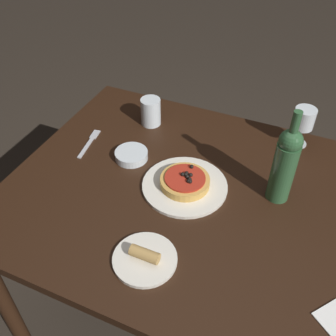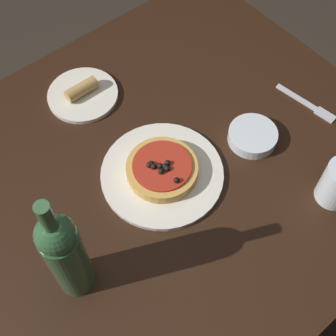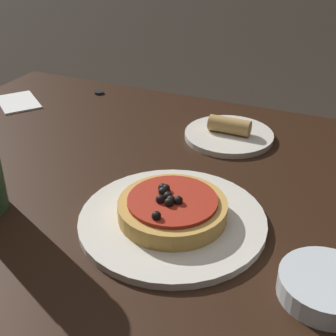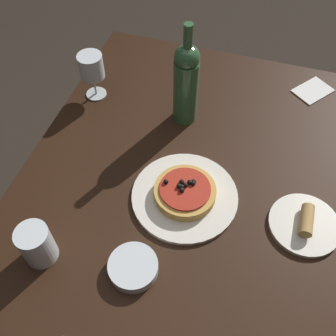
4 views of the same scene
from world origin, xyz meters
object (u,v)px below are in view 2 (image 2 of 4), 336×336
Objects in this scene: side_bowl at (253,136)px; fork at (309,105)px; dining_table at (147,196)px; side_plate at (83,94)px; wine_bottle at (65,254)px; dinner_plate at (162,174)px; pizza at (162,169)px.

side_bowl reaches higher than fork.
side_bowl is (-0.27, 0.08, 0.10)m from dining_table.
side_plate reaches higher than dining_table.
side_plate is (-0.29, -0.41, -0.13)m from wine_bottle.
side_bowl is at bearing 165.44° from dinner_plate.
wine_bottle is 2.76× the size of side_bowl.
dining_table is at bearing -158.66° from wine_bottle.
wine_bottle is (0.26, 0.10, 0.23)m from dining_table.
side_plate reaches higher than fork.
fork is (-0.47, 0.10, 0.09)m from dining_table.
wine_bottle reaches higher than dining_table.
dining_table is 10.33× the size of side_bowl.
side_bowl is (-0.24, 0.06, -0.01)m from pizza.
fork is (-0.73, -0.01, -0.14)m from wine_bottle.
dining_table is 4.31× the size of dinner_plate.
fork is at bearing 137.53° from side_plate.
wine_bottle is at bearing 16.04° from dinner_plate.
side_plate is at bearing -88.49° from dinner_plate.
pizza is 0.32m from side_plate.
side_bowl reaches higher than dining_table.
side_bowl is at bearing -103.98° from fork.
side_plate is (0.25, -0.39, -0.00)m from side_bowl.
side_bowl is at bearing 165.49° from pizza.
pizza is at bearing -14.51° from side_bowl.
dining_table is 0.32m from side_plate.
wine_bottle reaches higher than side_plate.
fork is at bearing 174.67° from side_bowl.
side_plate is at bearing -95.21° from dining_table.
dining_table is at bearing 84.79° from side_plate.
pizza is 0.90× the size of side_plate.
wine_bottle is 1.89× the size of fork.
pizza reaches higher than dining_table.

